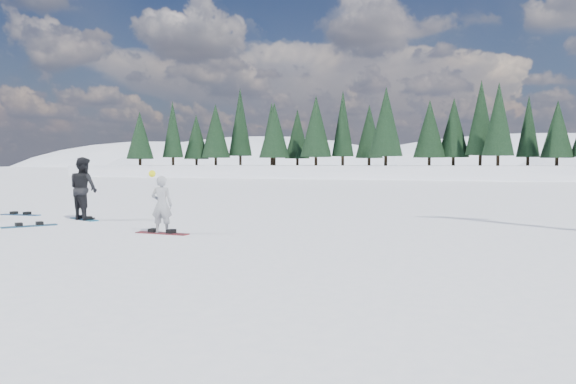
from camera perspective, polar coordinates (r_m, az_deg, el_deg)
The scene contains 8 objects.
ground at distance 16.65m, azimuth -17.39°, elevation -3.53°, with size 420.00×420.00×0.00m, color white.
alpine_backdrop at distance 203.96m, azimuth 14.53°, elevation -1.55°, with size 412.50×227.00×53.20m.
snowboarder_woman at distance 14.94m, azimuth -12.72°, elevation -1.22°, with size 0.62×0.48×1.66m.
snowboarder_man at distance 19.34m, azimuth -20.08°, elevation 0.34°, with size 0.99×0.77×2.03m, color black.
snowboard_woman at distance 15.01m, azimuth -12.67°, elevation -4.11°, with size 1.50×0.28×0.03m, color maroon.
snowboard_man at distance 19.41m, azimuth -20.02°, elevation -2.62°, with size 1.50×0.28×0.03m, color teal.
snowboard_loose_c at distance 21.94m, azimuth -25.53°, elevation -2.10°, with size 1.50×0.28×0.03m, color #1C5D9D.
snowboard_loose_a at distance 17.94m, azimuth -24.79°, elevation -3.16°, with size 1.50×0.28×0.03m, color #195E8A.
Camera 1 is at (10.24, -12.99, 1.85)m, focal length 35.00 mm.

